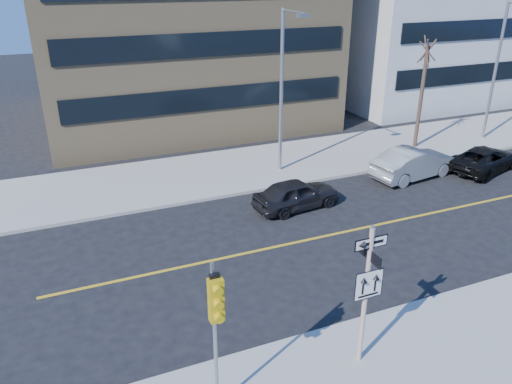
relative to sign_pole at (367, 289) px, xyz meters
name	(u,v)px	position (x,y,z in m)	size (l,w,h in m)	color
ground	(314,310)	(0.00, 2.51, -2.44)	(120.00, 120.00, 0.00)	black
far_sidewalk	(470,134)	(18.00, 14.51, -2.36)	(66.00, 6.00, 0.15)	#9E9B94
road_centerline	(499,198)	(12.00, 6.51, -2.43)	(40.00, 0.14, 0.01)	gold
sign_pole	(367,289)	(0.00, 0.00, 0.00)	(0.92, 0.92, 4.06)	white
traffic_signal	(216,311)	(-4.00, -0.15, 0.59)	(0.32, 0.45, 4.00)	gray
parked_car_a	(297,194)	(2.82, 9.29, -1.76)	(3.96, 1.59, 1.35)	black
parked_car_b	(414,163)	(9.95, 10.19, -1.66)	(4.74, 1.65, 1.56)	gray
parked_car_c	(484,159)	(14.02, 9.55, -1.80)	(4.57, 2.11, 1.27)	black
streetlight_a	(284,82)	(4.00, 13.27, 2.32)	(0.55, 2.25, 8.00)	gray
streetlight_b	(500,63)	(18.00, 13.27, 2.32)	(0.55, 2.25, 8.00)	gray
street_tree_west	(427,53)	(13.00, 13.81, 3.09)	(1.80, 1.80, 6.35)	#32251D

